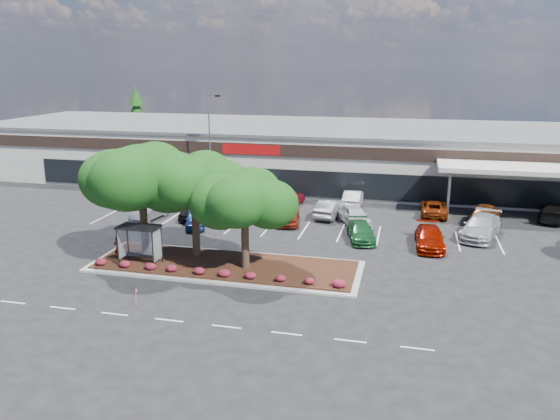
% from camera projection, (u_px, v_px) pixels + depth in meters
% --- Properties ---
extents(ground, '(160.00, 160.00, 0.00)m').
position_uv_depth(ground, '(236.00, 294.00, 32.12)').
color(ground, black).
rests_on(ground, ground).
extents(retail_store, '(80.40, 25.20, 6.25)m').
position_uv_depth(retail_store, '(326.00, 152.00, 63.12)').
color(retail_store, beige).
rests_on(retail_store, ground).
extents(landscape_island, '(18.00, 6.00, 0.26)m').
position_uv_depth(landscape_island, '(225.00, 266.00, 36.29)').
color(landscape_island, '#999A95').
rests_on(landscape_island, ground).
extents(lane_markings, '(33.12, 20.06, 0.01)m').
position_uv_depth(lane_markings, '(276.00, 240.00, 41.94)').
color(lane_markings, silver).
rests_on(lane_markings, ground).
extents(shrub_row, '(17.00, 0.80, 0.50)m').
position_uv_depth(shrub_row, '(214.00, 272.00, 34.22)').
color(shrub_row, maroon).
rests_on(shrub_row, landscape_island).
extents(bus_shelter, '(2.75, 1.55, 2.59)m').
position_uv_depth(bus_shelter, '(140.00, 233.00, 35.96)').
color(bus_shelter, black).
rests_on(bus_shelter, landscape_island).
extents(island_tree_west, '(7.20, 7.20, 7.89)m').
position_uv_depth(island_tree_west, '(142.00, 200.00, 37.03)').
color(island_tree_west, '#123510').
rests_on(island_tree_west, landscape_island).
extents(island_tree_mid, '(6.60, 6.60, 7.32)m').
position_uv_depth(island_tree_mid, '(195.00, 204.00, 36.98)').
color(island_tree_mid, '#123510').
rests_on(island_tree_mid, landscape_island).
extents(island_tree_east, '(5.80, 5.80, 6.50)m').
position_uv_depth(island_tree_east, '(245.00, 220.00, 34.79)').
color(island_tree_east, '#123510').
rests_on(island_tree_east, landscape_island).
extents(conifer_north_west, '(4.40, 4.40, 10.00)m').
position_uv_depth(conifer_north_west, '(137.00, 120.00, 80.72)').
color(conifer_north_west, '#123510').
rests_on(conifer_north_west, ground).
extents(person_waiting, '(0.61, 0.41, 1.64)m').
position_uv_depth(person_waiting, '(118.00, 248.00, 36.90)').
color(person_waiting, '#594C47').
rests_on(person_waiting, landscape_island).
extents(light_pole, '(1.43, 0.68, 10.38)m').
position_uv_depth(light_pole, '(211.00, 154.00, 53.27)').
color(light_pole, '#999A95').
rests_on(light_pole, ground).
extents(survey_stake, '(0.07, 0.14, 1.04)m').
position_uv_depth(survey_stake, '(136.00, 295.00, 30.39)').
color(survey_stake, '#A18254').
rests_on(survey_stake, ground).
extents(car_0, '(2.17, 4.33, 1.36)m').
position_uv_depth(car_0, '(150.00, 212.00, 47.43)').
color(car_0, '#525259').
rests_on(car_0, ground).
extents(car_1, '(2.11, 4.88, 1.64)m').
position_uv_depth(car_1, '(196.00, 209.00, 47.83)').
color(car_1, black).
rests_on(car_1, ground).
extents(car_2, '(2.92, 4.24, 1.34)m').
position_uv_depth(car_2, '(195.00, 219.00, 45.14)').
color(car_2, navy).
rests_on(car_2, ground).
extents(car_3, '(2.82, 5.20, 1.68)m').
position_uv_depth(car_3, '(287.00, 213.00, 46.35)').
color(car_3, maroon).
rests_on(car_3, ground).
extents(car_4, '(3.67, 5.07, 1.60)m').
position_uv_depth(car_4, '(355.00, 215.00, 45.74)').
color(car_4, silver).
rests_on(car_4, ground).
extents(car_5, '(2.85, 4.89, 1.33)m').
position_uv_depth(car_5, '(361.00, 232.00, 41.83)').
color(car_5, '#185225').
rests_on(car_5, ground).
extents(car_6, '(2.24, 5.08, 1.45)m').
position_uv_depth(car_6, '(429.00, 238.00, 40.15)').
color(car_6, '#7F0E00').
rests_on(car_6, ground).
extents(car_8, '(4.05, 6.32, 1.71)m').
position_uv_depth(car_8, '(481.00, 227.00, 42.44)').
color(car_8, '#A3AAAF').
rests_on(car_8, ground).
extents(car_9, '(3.92, 5.71, 1.53)m').
position_uv_depth(car_9, '(190.00, 197.00, 52.11)').
color(car_9, '#790301').
rests_on(car_9, ground).
extents(car_10, '(2.87, 4.60, 1.43)m').
position_uv_depth(car_10, '(242.00, 204.00, 49.64)').
color(car_10, '#515359').
rests_on(car_10, ground).
extents(car_12, '(2.67, 4.95, 1.60)m').
position_uv_depth(car_12, '(289.00, 198.00, 51.68)').
color(car_12, maroon).
rests_on(car_12, ground).
extents(car_13, '(2.39, 5.00, 1.58)m').
position_uv_depth(car_13, '(330.00, 208.00, 48.10)').
color(car_13, slate).
rests_on(car_13, ground).
extents(car_14, '(1.67, 4.64, 1.52)m').
position_uv_depth(car_14, '(353.00, 198.00, 51.76)').
color(car_14, silver).
rests_on(car_14, ground).
extents(car_15, '(2.26, 4.87, 1.35)m').
position_uv_depth(car_15, '(434.00, 208.00, 48.58)').
color(car_15, '#6C2207').
rests_on(car_15, ground).
extents(car_16, '(3.30, 5.34, 1.70)m').
position_uv_depth(car_16, '(485.00, 213.00, 46.38)').
color(car_16, brown).
rests_on(car_16, ground).
extents(car_17, '(3.63, 5.63, 1.52)m').
position_uv_depth(car_17, '(554.00, 212.00, 46.99)').
color(car_17, black).
rests_on(car_17, ground).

